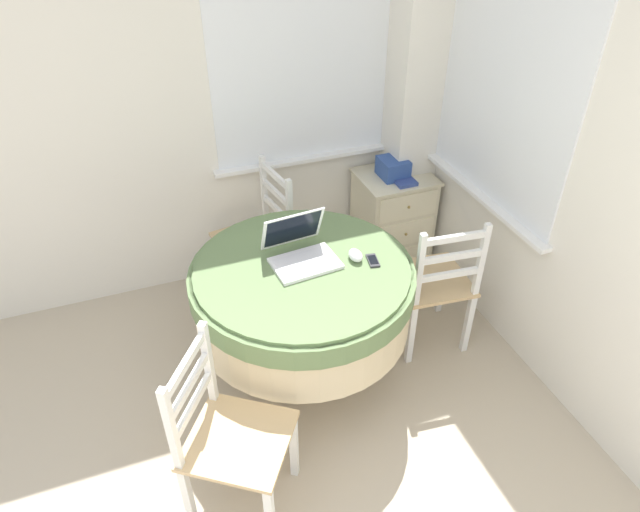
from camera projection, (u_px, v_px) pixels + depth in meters
corner_room_shell at (370, 150)px, 2.61m from camera, size 4.19×4.59×2.55m
round_dining_table at (303, 292)px, 2.85m from camera, size 1.11×1.11×0.76m
laptop at (301, 251)px, 2.78m from camera, size 0.34×0.33×0.22m
computer_mouse at (355, 255)px, 2.79m from camera, size 0.06×0.10×0.05m
cell_phone at (373, 260)px, 2.79m from camera, size 0.07×0.11×0.01m
dining_chair_near_back_window at (259, 237)px, 3.54m from camera, size 0.47×0.46×0.88m
dining_chair_near_right_window at (435, 283)px, 3.18m from camera, size 0.44×0.45×0.88m
dining_chair_camera_near at (228, 437)px, 2.36m from camera, size 0.57×0.56×0.88m
corner_cabinet at (392, 217)px, 3.93m from camera, size 0.48×0.43×0.65m
storage_box at (393, 168)px, 3.70m from camera, size 0.17×0.19×0.12m
book_on_cabinet at (402, 179)px, 3.68m from camera, size 0.13×0.21×0.02m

